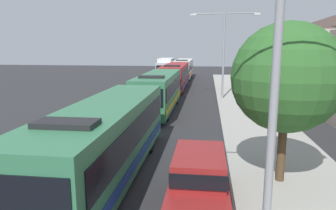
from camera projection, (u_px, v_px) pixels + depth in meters
bus_lead at (108, 137)px, 12.27m from camera, size 2.58×11.68×3.21m
bus_second_in_line at (159, 90)px, 25.17m from camera, size 2.58×11.24×3.21m
bus_middle at (175, 76)px, 37.58m from camera, size 2.58×12.34×3.21m
bus_fourth_in_line at (184, 68)px, 50.22m from camera, size 2.58×11.65×3.21m
white_suv at (199, 179)px, 9.96m from camera, size 1.86×4.70×1.90m
box_truck_oncoming at (166, 67)px, 53.30m from camera, size 2.35×7.45×3.15m
streetlamp_near at (278, 36)px, 6.70m from camera, size 5.17×0.28×8.85m
streetlamp_mid at (224, 46)px, 29.76m from camera, size 6.52×0.28×8.34m
roadside_tree at (287, 78)px, 11.20m from camera, size 4.04×4.04×6.01m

